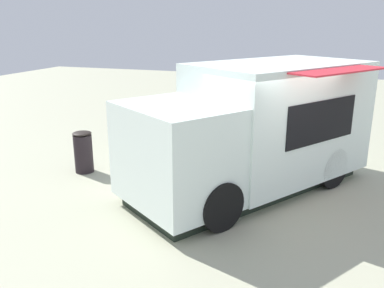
# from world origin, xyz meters

# --- Properties ---
(ground_plane) EXTENTS (40.00, 40.00, 0.00)m
(ground_plane) POSITION_xyz_m (0.00, 0.00, 0.00)
(ground_plane) COLOR #ADAE92
(food_truck) EXTENTS (5.68, 4.90, 2.63)m
(food_truck) POSITION_xyz_m (0.43, 0.39, 1.25)
(food_truck) COLOR white
(food_truck) RESTS_ON ground_plane
(planter_flowering_near) EXTENTS (0.52, 0.52, 0.75)m
(planter_flowering_near) POSITION_xyz_m (2.33, 4.35, 0.39)
(planter_flowering_near) COLOR silver
(planter_flowering_near) RESTS_ON ground_plane
(trash_bin) EXTENTS (0.44, 0.44, 0.99)m
(trash_bin) POSITION_xyz_m (0.03, 4.38, 0.50)
(trash_bin) COLOR black
(trash_bin) RESTS_ON ground_plane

